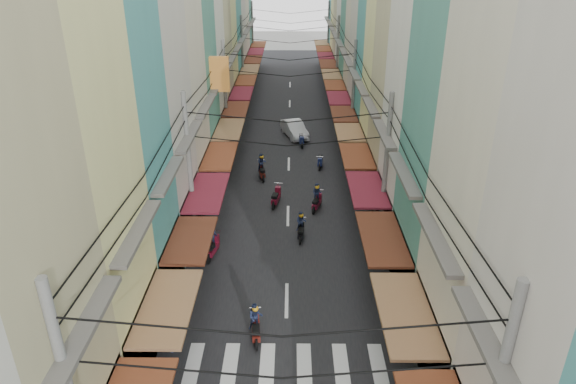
{
  "coord_description": "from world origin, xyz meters",
  "views": [
    {
      "loc": [
        0.2,
        -20.61,
        14.26
      ],
      "look_at": [
        0.01,
        4.77,
        2.15
      ],
      "focal_mm": 32.0,
      "sensor_mm": 36.0,
      "label": 1
    }
  ],
  "objects_px": {
    "market_umbrella": "(450,325)",
    "traffic_sign": "(445,311)",
    "bicycle": "(448,292)",
    "white_car": "(295,136)"
  },
  "relations": [
    {
      "from": "white_car",
      "to": "market_umbrella",
      "type": "xyz_separation_m",
      "value": [
        5.36,
        -26.44,
        2.25
      ]
    },
    {
      "from": "bicycle",
      "to": "traffic_sign",
      "type": "bearing_deg",
      "value": -175.87
    },
    {
      "from": "traffic_sign",
      "to": "bicycle",
      "type": "bearing_deg",
      "value": 69.26
    },
    {
      "from": "white_car",
      "to": "market_umbrella",
      "type": "height_order",
      "value": "market_umbrella"
    },
    {
      "from": "bicycle",
      "to": "market_umbrella",
      "type": "height_order",
      "value": "market_umbrella"
    },
    {
      "from": "bicycle",
      "to": "market_umbrella",
      "type": "distance_m",
      "value": 5.67
    },
    {
      "from": "market_umbrella",
      "to": "traffic_sign",
      "type": "bearing_deg",
      "value": 86.86
    },
    {
      "from": "white_car",
      "to": "traffic_sign",
      "type": "height_order",
      "value": "traffic_sign"
    },
    {
      "from": "bicycle",
      "to": "traffic_sign",
      "type": "xyz_separation_m",
      "value": [
        -1.53,
        -4.05,
        2.18
      ]
    },
    {
      "from": "white_car",
      "to": "traffic_sign",
      "type": "distance_m",
      "value": 26.19
    }
  ]
}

